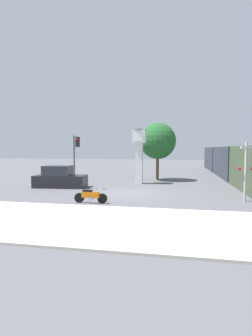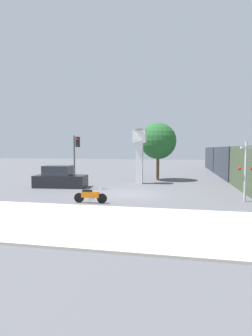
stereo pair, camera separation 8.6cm
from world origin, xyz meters
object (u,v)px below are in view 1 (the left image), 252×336
(railroad_crossing_signal, at_px, (246,169))
(parked_car, at_px, (60,178))
(freight_train, at_px, (232,162))
(motorcycle, at_px, (91,196))
(street_tree, at_px, (158,141))
(traffic_light, at_px, (76,152))
(clock_tower, at_px, (139,147))

(railroad_crossing_signal, bearing_deg, parked_car, 166.49)
(freight_train, bearing_deg, motorcycle, -123.61)
(motorcycle, relative_size, street_tree, 0.34)
(traffic_light, distance_m, street_tree, 9.33)
(traffic_light, relative_size, parked_car, 0.97)
(clock_tower, height_order, railroad_crossing_signal, clock_tower)
(traffic_light, height_order, street_tree, street_tree)
(clock_tower, height_order, street_tree, street_tree)
(railroad_crossing_signal, relative_size, parked_car, 0.83)
(clock_tower, xyz_separation_m, railroad_crossing_signal, (7.44, -6.83, -1.38))
(freight_train, distance_m, parked_car, 19.14)
(railroad_crossing_signal, bearing_deg, traffic_light, 167.54)
(freight_train, xyz_separation_m, parked_car, (-15.59, -11.06, -0.95))
(clock_tower, relative_size, railroad_crossing_signal, 1.40)
(street_tree, xyz_separation_m, parked_car, (-7.55, -6.54, -3.21))
(street_tree, bearing_deg, railroad_crossing_signal, -58.55)
(motorcycle, bearing_deg, street_tree, 74.51)
(traffic_light, relative_size, railroad_crossing_signal, 1.17)
(motorcycle, distance_m, freight_train, 19.99)
(freight_train, relative_size, railroad_crossing_signal, 9.05)
(street_tree, bearing_deg, freight_train, 29.36)
(street_tree, bearing_deg, parked_car, -139.10)
(motorcycle, bearing_deg, clock_tower, 78.76)
(motorcycle, bearing_deg, railroad_crossing_signal, 12.81)
(railroad_crossing_signal, bearing_deg, motorcycle, -165.67)
(street_tree, bearing_deg, motorcycle, -103.98)
(clock_tower, relative_size, traffic_light, 1.20)
(freight_train, relative_size, parked_car, 7.52)
(railroad_crossing_signal, height_order, parked_car, railroad_crossing_signal)
(railroad_crossing_signal, bearing_deg, street_tree, 121.45)
(motorcycle, height_order, freight_train, freight_train)
(parked_car, bearing_deg, motorcycle, -55.73)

